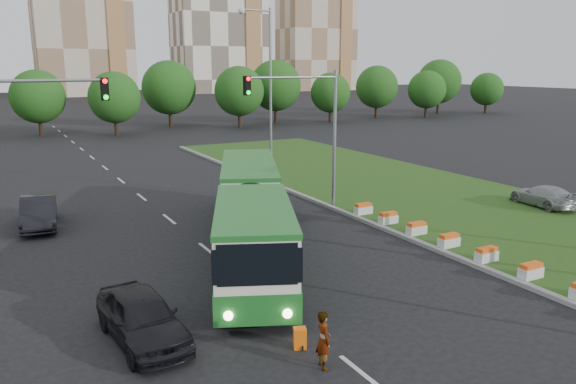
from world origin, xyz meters
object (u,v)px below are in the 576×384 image
traffic_mast_left (13,136)px  car_left_far (39,212)px  traffic_mast_median (311,118)px  car_left_near (142,317)px  car_median (543,196)px  pedestrian (323,340)px  articulated_bus (244,212)px  shopping_trolley (300,338)px

traffic_mast_left → car_left_far: 6.61m
traffic_mast_median → car_left_near: 17.48m
traffic_mast_median → car_median: traffic_mast_median is taller
traffic_mast_left → car_left_far: (1.00, 4.69, -4.56)m
car_left_near → pedestrian: bearing=-49.3°
car_left_far → car_median: 28.20m
traffic_mast_left → pedestrian: bearing=-65.0°
traffic_mast_left → articulated_bus: bearing=-22.4°
traffic_mast_median → pedestrian: traffic_mast_median is taller
traffic_mast_median → articulated_bus: bearing=-143.3°
traffic_mast_median → articulated_bus: size_ratio=0.46×
pedestrian → shopping_trolley: 1.37m
traffic_mast_left → shopping_trolley: bearing=-63.0°
articulated_bus → car_median: 18.62m
articulated_bus → car_left_far: size_ratio=3.65×
traffic_mast_median → shopping_trolley: 17.10m
articulated_bus → shopping_trolley: size_ratio=27.42×
pedestrian → shopping_trolley: (-0.02, 1.27, -0.52)m
articulated_bus → car_left_far: articulated_bus is taller
traffic_mast_median → car_median: bearing=-26.6°
articulated_bus → shopping_trolley: 9.64m
traffic_mast_median → car_left_near: traffic_mast_median is taller
car_left_far → traffic_mast_median: bearing=-8.0°
car_left_near → car_left_far: 15.01m
articulated_bus → car_left_near: (-6.32, -6.58, -0.99)m
traffic_mast_median → car_left_near: size_ratio=1.74×
traffic_mast_left → pedestrian: size_ratio=4.76×
car_left_near → shopping_trolley: bearing=-38.6°
car_left_near → car_left_far: size_ratio=0.95×
traffic_mast_left → pedestrian: (6.60, -14.18, -4.51)m
traffic_mast_median → car_median: size_ratio=1.88×
car_median → shopping_trolley: 22.26m
car_left_near → pedestrian: pedestrian is taller
car_left_far → car_left_near: bearing=-77.4°
car_left_far → shopping_trolley: size_ratio=7.52×
articulated_bus → pedestrian: articulated_bus is taller
traffic_mast_median → traffic_mast_left: bearing=-176.2°
pedestrian → shopping_trolley: size_ratio=2.62×
car_median → pedestrian: bearing=30.6°
traffic_mast_median → pedestrian: bearing=-119.4°
car_left_far → traffic_mast_left: bearing=-95.5°
car_median → pedestrian: pedestrian is taller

